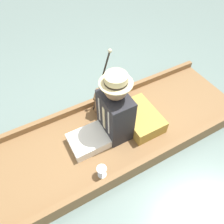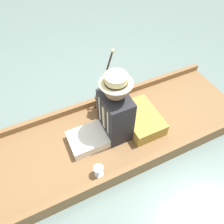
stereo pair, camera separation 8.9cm
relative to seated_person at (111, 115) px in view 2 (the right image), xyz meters
name	(u,v)px [view 2 (the right image)]	position (x,y,z in m)	size (l,w,h in m)	color
ground_plane	(110,140)	(0.00, 0.01, -0.46)	(16.00, 16.00, 0.00)	slate
punt_boat	(110,136)	(0.00, 0.01, -0.39)	(1.07, 3.32, 0.21)	brown
seat_cushion	(141,119)	(-0.03, -0.38, -0.25)	(0.55, 0.38, 0.17)	#B7933D
seated_person	(111,115)	(0.00, 0.00, 0.00)	(0.37, 0.70, 0.85)	white
teddy_bear	(102,103)	(0.33, -0.04, -0.16)	(0.26, 0.16, 0.38)	#846042
wine_glass	(99,169)	(-0.40, 0.32, -0.23)	(0.10, 0.10, 0.14)	silver
walking_cane	(105,76)	(0.43, -0.13, 0.14)	(0.04, 0.28, 0.81)	#2D2823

